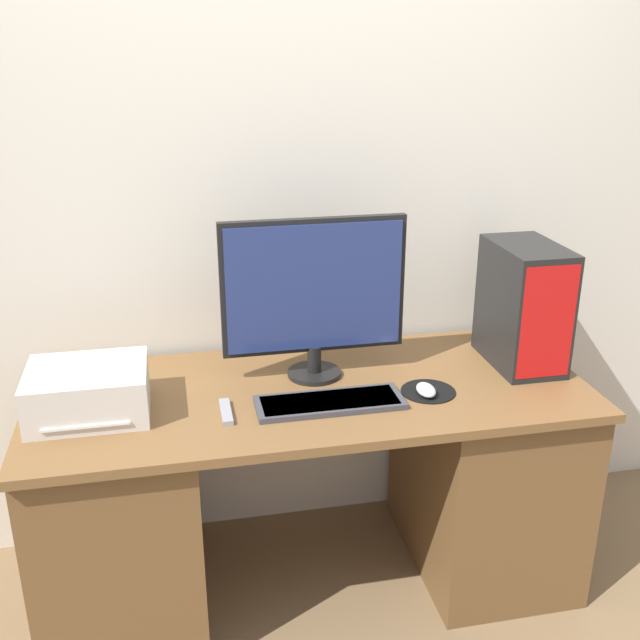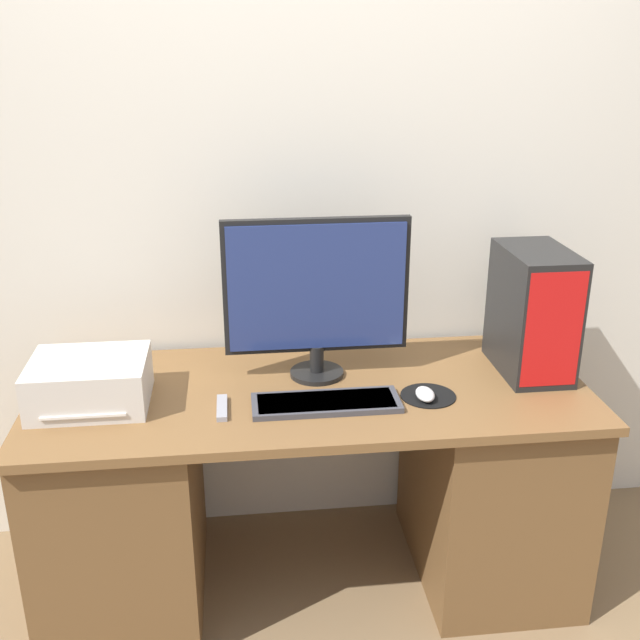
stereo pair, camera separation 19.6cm
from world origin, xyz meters
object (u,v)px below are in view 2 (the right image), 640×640
Objects in this scene: keyboard at (326,403)px; mouse at (425,394)px; computer_tower at (533,312)px; printer at (90,383)px; monitor at (317,292)px; remote_control at (222,408)px.

keyboard is 0.31m from mouse.
computer_tower is 1.44m from printer.
keyboard is at bearing -89.07° from monitor.
computer_tower reaches higher than printer.
computer_tower is at bearing -3.59° from monitor.
monitor reaches higher than mouse.
printer reaches higher than keyboard.
keyboard is 1.08× the size of computer_tower.
monitor is 6.41× the size of mouse.
monitor is at bearing 10.26° from printer.
monitor reaches higher than keyboard.
mouse is (0.32, -0.22, -0.27)m from monitor.
mouse is 0.63m from remote_control.
printer is at bearing 174.74° from mouse.
remote_control is (-0.32, -0.22, -0.29)m from monitor.
monitor is at bearing 34.75° from remote_control.
mouse is at bearing -35.37° from monitor.
monitor reaches higher than remote_control.
monitor is at bearing 90.93° from keyboard.
computer_tower reaches higher than mouse.
computer_tower is (0.40, 0.18, 0.19)m from mouse.
monitor is 3.96× the size of remote_control.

